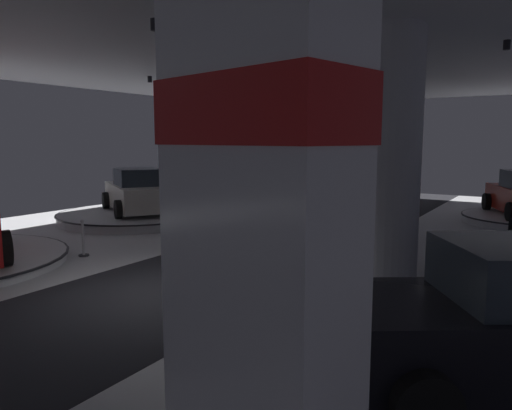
# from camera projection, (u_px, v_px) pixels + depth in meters

# --- Properties ---
(ground) EXTENTS (24.00, 44.00, 0.06)m
(ground) POSITION_uv_depth(u_px,v_px,m) (157.00, 294.00, 9.95)
(ground) COLOR silver
(ceiling_with_spotlights) EXTENTS (24.00, 44.00, 0.39)m
(ceiling_with_spotlights) POSITION_uv_depth(u_px,v_px,m) (149.00, 13.00, 9.20)
(ceiling_with_spotlights) COLOR silver
(column_right) EXTENTS (1.58, 1.58, 5.50)m
(column_right) POSITION_uv_depth(u_px,v_px,m) (384.00, 158.00, 10.52)
(column_right) COLOR silver
(column_right) RESTS_ON ground
(brand_sign_pylon) EXTENTS (1.38, 0.91, 3.94)m
(brand_sign_pylon) POSITION_uv_depth(u_px,v_px,m) (260.00, 335.00, 2.73)
(brand_sign_pylon) COLOR slate
(brand_sign_pylon) RESTS_ON ground
(display_platform_far_left) EXTENTS (4.70, 4.70, 0.29)m
(display_platform_far_left) POSITION_uv_depth(u_px,v_px,m) (224.00, 199.00, 24.32)
(display_platform_far_left) COLOR silver
(display_platform_far_left) RESTS_ON ground
(display_car_far_left) EXTENTS (2.86, 4.47, 1.71)m
(display_car_far_left) POSITION_uv_depth(u_px,v_px,m) (224.00, 181.00, 24.23)
(display_car_far_left) COLOR black
(display_car_far_left) RESTS_ON display_platform_far_left
(display_platform_near_right) EXTENTS (5.83, 5.83, 0.27)m
(display_platform_near_right) POSITION_uv_depth(u_px,v_px,m) (511.00, 394.00, 5.70)
(display_platform_near_right) COLOR #333338
(display_platform_near_right) RESTS_ON ground
(display_platform_deep_left) EXTENTS (5.65, 5.65, 0.33)m
(display_platform_deep_left) POSITION_uv_depth(u_px,v_px,m) (305.00, 188.00, 29.81)
(display_platform_deep_left) COLOR #B7B7BC
(display_platform_deep_left) RESTS_ON ground
(display_car_deep_left) EXTENTS (4.56, 3.31, 1.71)m
(display_car_deep_left) POSITION_uv_depth(u_px,v_px,m) (305.00, 173.00, 29.70)
(display_car_deep_left) COLOR #B77519
(display_car_deep_left) RESTS_ON display_platform_deep_left
(display_platform_mid_left) EXTENTS (6.10, 6.10, 0.34)m
(display_platform_mid_left) POSITION_uv_depth(u_px,v_px,m) (138.00, 215.00, 18.91)
(display_platform_mid_left) COLOR #B7B7BC
(display_platform_mid_left) RESTS_ON ground
(display_car_mid_left) EXTENTS (4.52, 3.76, 1.71)m
(display_car_mid_left) POSITION_uv_depth(u_px,v_px,m) (138.00, 192.00, 18.76)
(display_car_mid_left) COLOR silver
(display_car_mid_left) RESTS_ON display_platform_mid_left
(visitor_walking_near) EXTENTS (0.32, 0.32, 1.59)m
(visitor_walking_near) POSITION_uv_depth(u_px,v_px,m) (286.00, 209.00, 15.70)
(visitor_walking_near) COLOR black
(visitor_walking_near) RESTS_ON ground
(stanchion_a) EXTENTS (0.28, 0.28, 1.01)m
(stanchion_a) POSITION_uv_depth(u_px,v_px,m) (83.00, 243.00, 13.05)
(stanchion_a) COLOR #333338
(stanchion_a) RESTS_ON ground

